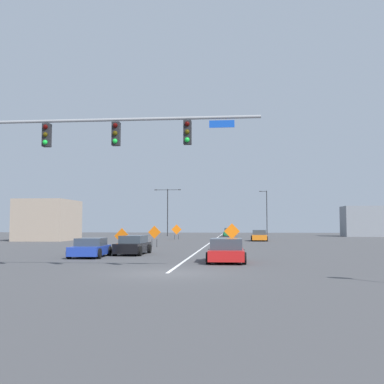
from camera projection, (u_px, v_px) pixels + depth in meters
The scene contains 16 objects.
ground at pixel (167, 273), 19.76m from camera, with size 188.51×188.51×0.00m, color #444447.
road_centre_stripe at pixel (217, 238), 71.76m from camera, with size 0.16×104.73×0.01m.
traffic_signal_assembly at pixel (75, 147), 20.53m from camera, with size 12.90×0.44×7.41m.
street_lamp_near_left at pixel (168, 208), 81.30m from camera, with size 4.71×0.24×8.35m.
street_lamp_far_right at pixel (266, 211), 91.82m from camera, with size 1.54×0.24×8.84m.
construction_sign_right_lane at pixel (177, 230), 63.47m from camera, with size 1.40×0.20×2.08m.
construction_sign_left_shoulder at pixel (122, 237), 35.49m from camera, with size 1.21×0.16×1.81m.
construction_sign_left_lane at pixel (154, 233), 42.35m from camera, with size 1.20×0.14×1.97m.
construction_sign_median_far at pixel (232, 232), 39.70m from camera, with size 1.37×0.21×2.18m.
car_orange_approaching at pixel (259, 236), 57.69m from camera, with size 2.10×4.31×1.38m.
car_black_mid at pixel (133, 245), 32.10m from camera, with size 2.00×4.35×1.32m.
car_red_passing at pixel (226, 251), 25.56m from camera, with size 2.18×4.29×1.32m.
car_blue_near at pixel (90, 248), 29.47m from camera, with size 2.25×4.08×1.22m.
car_green_far at pixel (230, 232), 79.61m from camera, with size 2.19×4.46×1.43m.
roadside_building_west at pixel (48, 220), 59.67m from camera, with size 6.35×8.01×5.25m.
roadside_building_east at pixel (370, 221), 78.46m from camera, with size 8.97×5.03×5.18m.
Camera 1 is at (2.98, -19.76, 2.12)m, focal length 42.94 mm.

